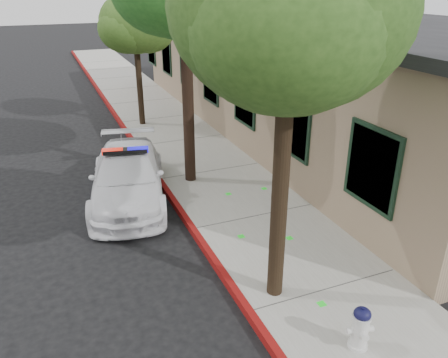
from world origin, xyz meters
TOP-DOWN VIEW (x-y plane):
  - ground at (0.00, 0.00)m, footprint 120.00×120.00m
  - sidewalk at (1.60, 3.00)m, footprint 3.20×60.00m
  - red_curb at (0.06, 3.00)m, footprint 0.14×60.00m
  - clapboard_building at (6.69, 9.00)m, footprint 7.30×20.89m
  - police_car at (-0.94, 5.34)m, footprint 2.79×4.84m
  - fire_hydrant at (1.26, -1.37)m, footprint 0.43×0.38m
  - street_tree_near at (0.71, 0.31)m, footprint 3.46×3.60m
  - street_tree_far at (0.84, 11.45)m, footprint 2.82×2.58m

SIDE VIEW (x-z plane):
  - ground at x=0.00m, z-range 0.00..0.00m
  - sidewalk at x=1.60m, z-range 0.00..0.15m
  - red_curb at x=0.06m, z-range 0.00..0.16m
  - fire_hydrant at x=1.26m, z-range 0.15..0.90m
  - police_car at x=-0.94m, z-range -0.06..1.38m
  - clapboard_building at x=6.69m, z-range 0.01..4.25m
  - street_tree_far at x=0.84m, z-range 1.38..6.26m
  - street_tree_near at x=0.71m, z-range 1.71..8.05m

